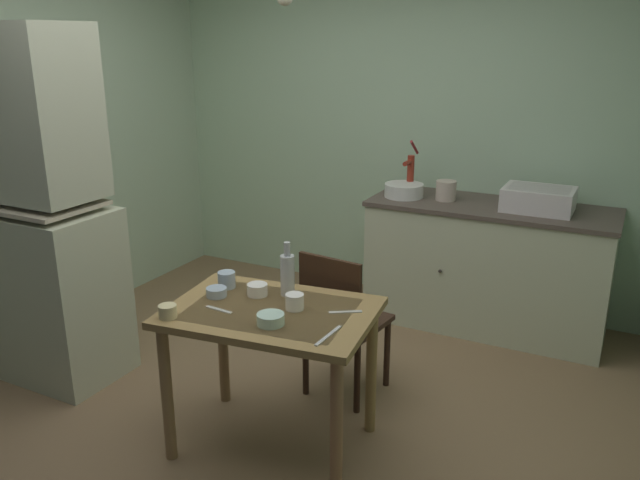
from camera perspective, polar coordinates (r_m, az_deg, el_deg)
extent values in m
plane|color=#86694B|center=(3.62, -5.32, -15.26)|extent=(5.03, 5.03, 0.00)
cube|color=#B2D2B0|center=(4.94, 7.27, 9.81)|extent=(3.89, 0.10, 2.59)
cube|color=beige|center=(4.17, -23.35, -4.22)|extent=(0.91, 0.53, 1.02)
cube|color=beige|center=(3.93, -25.26, 10.32)|extent=(0.84, 0.45, 0.94)
cube|color=beige|center=(4.00, -24.59, 3.02)|extent=(0.82, 0.47, 0.02)
cube|color=beige|center=(4.59, 14.64, -2.47)|extent=(1.60, 0.60, 0.85)
cube|color=brown|center=(4.46, 15.08, 2.84)|extent=(1.63, 0.63, 0.03)
sphere|color=#2D2823|center=(4.34, 10.68, -2.75)|extent=(0.02, 0.02, 0.02)
cube|color=white|center=(4.39, 18.94, 3.47)|extent=(0.44, 0.34, 0.15)
cube|color=black|center=(4.38, 19.03, 4.37)|extent=(0.38, 0.28, 0.01)
cylinder|color=maroon|center=(4.63, 8.08, 5.78)|extent=(0.05, 0.05, 0.28)
cylinder|color=maroon|center=(4.54, 7.84, 6.86)|extent=(0.03, 0.12, 0.03)
cylinder|color=maroon|center=(4.65, 8.43, 8.20)|extent=(0.02, 0.16, 0.12)
cylinder|color=white|center=(4.56, 7.51, 4.42)|extent=(0.27, 0.27, 0.09)
cylinder|color=beige|center=(4.51, 11.19, 4.36)|extent=(0.14, 0.14, 0.14)
cube|color=olive|center=(3.05, -4.41, -6.48)|extent=(1.04, 0.79, 0.04)
cube|color=silver|center=(3.04, -4.42, -6.19)|extent=(0.81, 0.61, 0.00)
cylinder|color=#947349|center=(3.19, -13.52, -13.23)|extent=(0.06, 0.06, 0.70)
cylinder|color=#9B704B|center=(2.86, 1.48, -16.63)|extent=(0.06, 0.06, 0.70)
cylinder|color=#997449|center=(3.60, -8.67, -9.13)|extent=(0.06, 0.06, 0.70)
cylinder|color=#9B7A45|center=(3.32, 4.61, -11.49)|extent=(0.06, 0.06, 0.70)
cube|color=#362218|center=(3.63, 2.46, -7.25)|extent=(0.44, 0.44, 0.03)
cube|color=#321E13|center=(3.40, 0.87, -4.94)|extent=(0.38, 0.07, 0.42)
cylinder|color=#362218|center=(3.79, 6.00, -10.00)|extent=(0.04, 0.04, 0.42)
cylinder|color=#362218|center=(3.94, 1.59, -8.77)|extent=(0.04, 0.04, 0.42)
cylinder|color=#362218|center=(3.53, 3.34, -12.18)|extent=(0.04, 0.04, 0.42)
cylinder|color=#362218|center=(3.69, -1.29, -10.73)|extent=(0.04, 0.04, 0.42)
cylinder|color=white|center=(3.19, -5.62, -4.44)|extent=(0.10, 0.10, 0.06)
cylinder|color=#9EB2C6|center=(3.20, -9.23, -4.61)|extent=(0.10, 0.10, 0.04)
cylinder|color=#ADD1C1|center=(2.88, -4.44, -7.07)|extent=(0.13, 0.13, 0.05)
cylinder|color=white|center=(3.02, -2.28, -5.53)|extent=(0.09, 0.09, 0.08)
cylinder|color=beige|center=(3.01, -13.46, -6.23)|extent=(0.08, 0.08, 0.06)
cylinder|color=#9EB2C6|center=(3.30, -8.35, -3.54)|extent=(0.09, 0.09, 0.08)
cylinder|color=#B7BCC1|center=(3.16, -2.92, -3.17)|extent=(0.07, 0.07, 0.21)
cylinder|color=#B7BCC1|center=(3.11, -2.96, -0.81)|extent=(0.03, 0.03, 0.07)
cube|color=silver|center=(2.77, 0.75, -8.53)|extent=(0.03, 0.22, 0.00)
cube|color=beige|center=(3.00, 2.29, -6.44)|extent=(0.14, 0.10, 0.00)
cube|color=beige|center=(3.05, -9.02, -6.17)|extent=(0.15, 0.03, 0.00)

